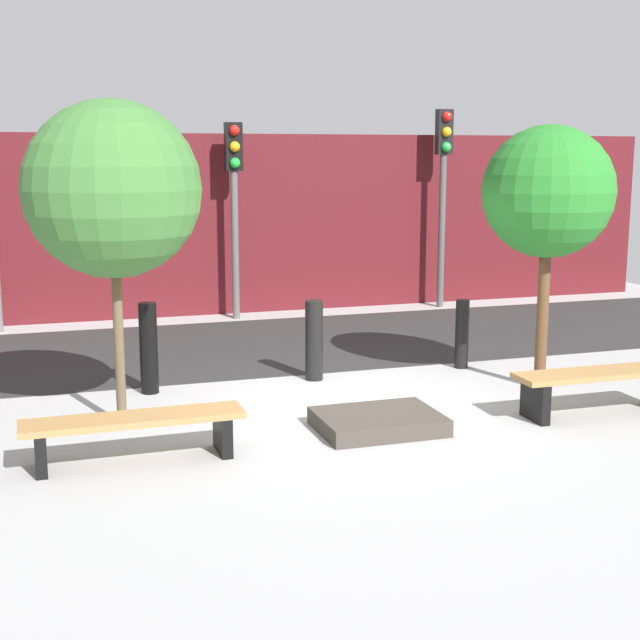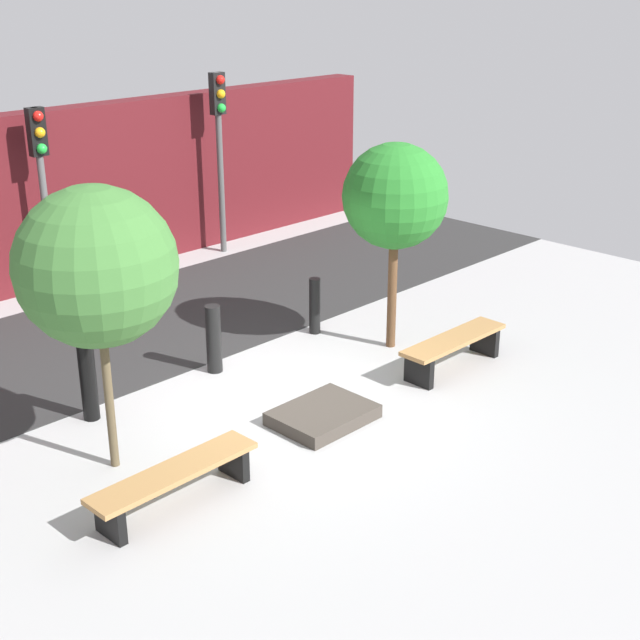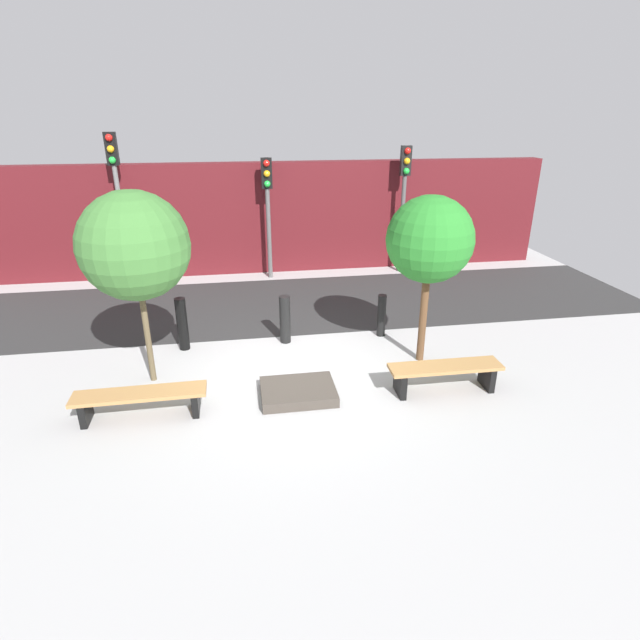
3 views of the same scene
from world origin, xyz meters
The scene contains 13 objects.
ground_plane centered at (0.00, 0.00, 0.00)m, with size 18.00×18.00×0.00m, color #A0A0A0.
road_strip centered at (0.00, 3.65, 0.01)m, with size 18.00×3.81×0.01m, color #2A2A2A.
building_facade centered at (0.00, 6.58, 1.53)m, with size 16.20×0.50×3.07m, color #511419.
bench_left centered at (-2.43, -0.84, 0.32)m, with size 1.98×0.45×0.43m.
bench_right centered at (2.43, -0.84, 0.34)m, with size 1.88×0.47×0.48m.
planter_bed centered at (0.00, -0.64, 0.09)m, with size 1.21×0.92×0.17m, color #403933.
tree_behind_left_bench centered at (-2.43, 0.32, 2.39)m, with size 1.74×1.74×3.26m.
tree_behind_right_bench centered at (2.43, 0.32, 2.29)m, with size 1.52×1.52×3.07m.
bollard_far_left centered at (-2.00, 1.50, 0.53)m, with size 0.21×0.21×1.06m, color black.
bollard_left centered at (0.00, 1.50, 0.49)m, with size 0.22×0.22×0.98m, color black.
bollard_center centered at (2.00, 1.50, 0.45)m, with size 0.17×0.17×0.89m, color black.
traffic_light_mid_west centered at (0.00, 5.84, 2.25)m, with size 0.28×0.27×3.24m.
traffic_light_mid_east centered at (3.77, 5.84, 2.42)m, with size 0.28×0.27×3.50m.
Camera 2 is at (-7.12, -7.60, 5.31)m, focal length 50.00 mm.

